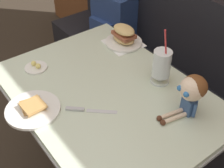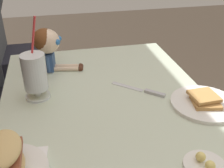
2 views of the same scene
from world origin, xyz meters
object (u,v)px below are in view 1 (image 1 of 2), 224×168
at_px(toast_plate, 33,109).
at_px(butter_knife, 82,110).
at_px(butter_saucer, 36,67).
at_px(backpack, 113,15).
at_px(milkshake_glass, 162,65).
at_px(sandwich_plate, 124,37).
at_px(seated_doll, 192,91).

distance_m(toast_plate, butter_knife, 0.22).
distance_m(butter_saucer, backpack, 0.88).
bearing_deg(butter_saucer, butter_knife, 3.43).
distance_m(toast_plate, butter_saucer, 0.32).
relative_size(butter_saucer, butter_knife, 0.64).
height_order(milkshake_glass, butter_saucer, milkshake_glass).
height_order(butter_saucer, butter_knife, butter_saucer).
distance_m(milkshake_glass, sandwich_plate, 0.40).
distance_m(butter_saucer, seated_doll, 0.82).
distance_m(butter_knife, seated_doll, 0.49).
bearing_deg(sandwich_plate, seated_doll, -11.97).
bearing_deg(seated_doll, backpack, 159.60).
bearing_deg(toast_plate, sandwich_plate, 105.80).
distance_m(toast_plate, backpack, 1.15).
height_order(milkshake_glass, seated_doll, milkshake_glass).
bearing_deg(sandwich_plate, milkshake_glass, -11.23).
height_order(toast_plate, seated_doll, seated_doll).
height_order(sandwich_plate, backpack, sandwich_plate).
distance_m(sandwich_plate, backpack, 0.54).
bearing_deg(sandwich_plate, toast_plate, -74.20).
bearing_deg(butter_knife, sandwich_plate, 123.05).
relative_size(milkshake_glass, butter_knife, 1.68).
bearing_deg(seated_doll, sandwich_plate, 168.03).
xyz_separation_m(butter_knife, seated_doll, (0.29, 0.37, 0.12)).
bearing_deg(seated_doll, toast_plate, -127.95).
height_order(sandwich_plate, butter_saucer, sandwich_plate).
bearing_deg(butter_knife, butter_saucer, -176.57).
height_order(toast_plate, butter_knife, toast_plate).
bearing_deg(sandwich_plate, butter_saucer, -99.56).
bearing_deg(milkshake_glass, butter_saucer, -136.51).
distance_m(toast_plate, sandwich_plate, 0.71).
bearing_deg(butter_saucer, toast_plate, -28.50).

